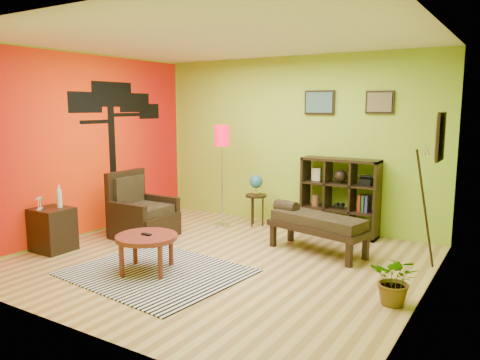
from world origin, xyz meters
The scene contains 11 objects.
ground centered at (0.00, 0.00, 0.00)m, with size 5.00×5.00×0.00m, color tan.
room_shell centered at (-0.09, 0.01, 1.80)m, with size 5.04×4.54×2.82m.
zebra_rug centered at (-0.38, -0.76, 0.01)m, with size 1.98×1.66×0.01m, color silver.
coffee_table centered at (-0.51, -0.79, 0.39)m, with size 0.74×0.74×0.48m.
armchair centered at (-1.67, 0.35, 0.30)m, with size 0.83×0.84×1.00m.
side_cabinet centered at (-2.20, -0.85, 0.31)m, with size 0.51×0.46×0.92m.
floor_lamp centered at (-0.94, 1.51, 1.37)m, with size 0.25×0.25×1.69m.
globe_table centered at (-0.48, 1.82, 0.65)m, with size 0.35×0.35×0.86m.
cube_shelf centered at (0.91, 2.03, 0.60)m, with size 1.20×0.35×1.20m.
bench centered at (0.93, 1.00, 0.42)m, with size 1.49×0.81×0.65m.
potted_plant centered at (2.30, -0.19, 0.21)m, with size 0.48×0.53×0.41m, color #26661E.
Camera 1 is at (3.32, -4.84, 2.00)m, focal length 35.00 mm.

